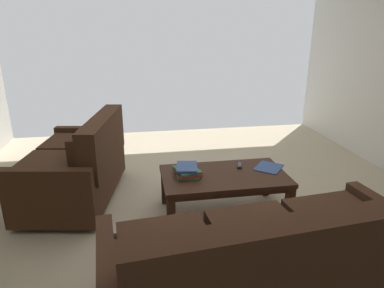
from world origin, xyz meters
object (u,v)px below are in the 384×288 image
at_px(sofa_main, 267,263).
at_px(coffee_table, 224,180).
at_px(book_stack, 187,171).
at_px(tv_remote, 240,165).
at_px(loveseat_near, 79,165).
at_px(loose_magazine, 269,167).

distance_m(sofa_main, coffee_table, 1.22).
bearing_deg(book_stack, tv_remote, -166.29).
height_order(sofa_main, tv_remote, sofa_main).
bearing_deg(tv_remote, sofa_main, 79.64).
relative_size(loveseat_near, book_stack, 5.04).
distance_m(loveseat_near, book_stack, 1.17).
bearing_deg(sofa_main, tv_remote, -100.36).
bearing_deg(coffee_table, tv_remote, -140.41).
bearing_deg(coffee_table, loose_magazine, -171.02).
height_order(sofa_main, book_stack, sofa_main).
height_order(coffee_table, loose_magazine, loose_magazine).
xyz_separation_m(sofa_main, tv_remote, (-0.25, -1.38, 0.07)).
xyz_separation_m(loveseat_near, book_stack, (-1.05, 0.51, 0.08)).
height_order(coffee_table, book_stack, book_stack).
height_order(tv_remote, loose_magazine, tv_remote).
bearing_deg(loveseat_near, book_stack, 154.25).
bearing_deg(loveseat_near, loose_magazine, 166.07).
xyz_separation_m(loveseat_near, tv_remote, (-1.61, 0.37, 0.04)).
xyz_separation_m(sofa_main, loose_magazine, (-0.52, -1.29, 0.06)).
height_order(book_stack, tv_remote, book_stack).
distance_m(sofa_main, loveseat_near, 2.22).
height_order(sofa_main, coffee_table, sofa_main).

